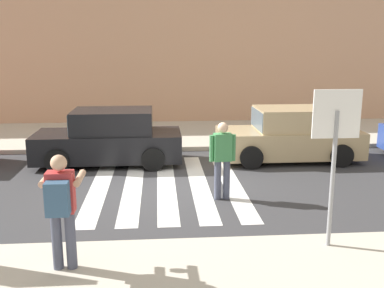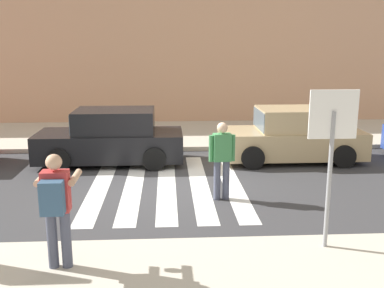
% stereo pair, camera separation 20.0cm
% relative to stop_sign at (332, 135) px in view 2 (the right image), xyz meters
% --- Properties ---
extents(ground_plane, '(120.00, 120.00, 0.00)m').
position_rel_stop_sign_xyz_m(ground_plane, '(-2.58, 3.62, -2.00)').
color(ground_plane, '#38383A').
extents(sidewalk_far, '(60.00, 4.80, 0.14)m').
position_rel_stop_sign_xyz_m(sidewalk_far, '(-2.58, 9.62, -1.93)').
color(sidewalk_far, beige).
rests_on(sidewalk_far, ground).
extents(building_facade_far, '(56.00, 4.00, 6.92)m').
position_rel_stop_sign_xyz_m(building_facade_far, '(-2.58, 14.02, 1.46)').
color(building_facade_far, tan).
rests_on(building_facade_far, ground).
extents(crosswalk_stripe_0, '(0.44, 5.20, 0.01)m').
position_rel_stop_sign_xyz_m(crosswalk_stripe_0, '(-4.18, 3.82, -2.00)').
color(crosswalk_stripe_0, silver).
rests_on(crosswalk_stripe_0, ground).
extents(crosswalk_stripe_1, '(0.44, 5.20, 0.01)m').
position_rel_stop_sign_xyz_m(crosswalk_stripe_1, '(-3.38, 3.82, -2.00)').
color(crosswalk_stripe_1, silver).
rests_on(crosswalk_stripe_1, ground).
extents(crosswalk_stripe_2, '(0.44, 5.20, 0.01)m').
position_rel_stop_sign_xyz_m(crosswalk_stripe_2, '(-2.58, 3.82, -2.00)').
color(crosswalk_stripe_2, silver).
rests_on(crosswalk_stripe_2, ground).
extents(crosswalk_stripe_3, '(0.44, 5.20, 0.01)m').
position_rel_stop_sign_xyz_m(crosswalk_stripe_3, '(-1.78, 3.82, -2.00)').
color(crosswalk_stripe_3, silver).
rests_on(crosswalk_stripe_3, ground).
extents(crosswalk_stripe_4, '(0.44, 5.20, 0.01)m').
position_rel_stop_sign_xyz_m(crosswalk_stripe_4, '(-0.98, 3.82, -2.00)').
color(crosswalk_stripe_4, silver).
rests_on(crosswalk_stripe_4, ground).
extents(stop_sign, '(0.76, 0.08, 2.56)m').
position_rel_stop_sign_xyz_m(stop_sign, '(0.00, 0.00, 0.00)').
color(stop_sign, gray).
rests_on(stop_sign, sidewalk_near).
extents(photographer_with_backpack, '(0.58, 0.84, 1.72)m').
position_rel_stop_sign_xyz_m(photographer_with_backpack, '(-4.15, -0.49, -0.84)').
color(photographer_with_backpack, '#474C60').
rests_on(photographer_with_backpack, sidewalk_near).
extents(pedestrian_crossing, '(0.58, 0.27, 1.72)m').
position_rel_stop_sign_xyz_m(pedestrian_crossing, '(-1.37, 2.72, -1.03)').
color(pedestrian_crossing, '#474C60').
rests_on(pedestrian_crossing, ground).
extents(parked_car_black, '(4.10, 1.92, 1.55)m').
position_rel_stop_sign_xyz_m(parked_car_black, '(-4.13, 5.92, -1.28)').
color(parked_car_black, black).
rests_on(parked_car_black, ground).
extents(parked_car_tan, '(4.10, 1.92, 1.55)m').
position_rel_stop_sign_xyz_m(parked_car_tan, '(1.09, 5.92, -1.28)').
color(parked_car_tan, tan).
rests_on(parked_car_tan, ground).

